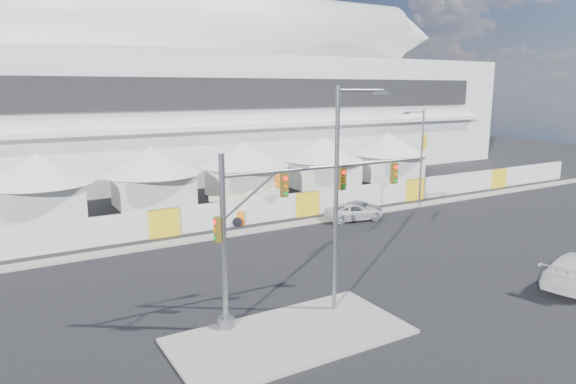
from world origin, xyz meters
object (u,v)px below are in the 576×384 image
streetlight_median (341,184)px  boom_lift (227,211)px  pickup_curb (354,212)px  traffic_mast (269,226)px  streetlight_curb (420,151)px  lot_car_b (466,179)px  sedan_silver (359,209)px

streetlight_median → boom_lift: size_ratio=1.37×
pickup_curb → traffic_mast: size_ratio=0.45×
boom_lift → traffic_mast: bearing=-92.2°
pickup_curb → streetlight_curb: 9.13m
pickup_curb → lot_car_b: 20.27m
pickup_curb → lot_car_b: lot_car_b is taller
streetlight_median → traffic_mast: bearing=165.8°
sedan_silver → pickup_curb: bearing=104.8°
pickup_curb → traffic_mast: (-14.47, -12.40, 3.73)m
boom_lift → sedan_silver: bearing=-4.7°
sedan_silver → pickup_curb: 0.94m
sedan_silver → pickup_curb: (-0.84, -0.41, -0.07)m
sedan_silver → boom_lift: 10.72m
traffic_mast → streetlight_median: bearing=-14.2°
sedan_silver → traffic_mast: traffic_mast is taller
lot_car_b → traffic_mast: size_ratio=0.42×
pickup_curb → traffic_mast: bearing=140.2°
pickup_curb → streetlight_median: bearing=149.4°
lot_car_b → streetlight_curb: 13.04m
pickup_curb → sedan_silver: bearing=-54.1°
traffic_mast → streetlight_median: streetlight_median is taller
lot_car_b → streetlight_median: 36.37m
traffic_mast → streetlight_curb: size_ratio=1.22×
sedan_silver → boom_lift: (-10.06, 3.69, 0.26)m
sedan_silver → traffic_mast: (-15.31, -12.81, 3.65)m
pickup_curb → streetlight_curb: (7.98, 1.10, 4.30)m
sedan_silver → streetlight_curb: (7.14, 0.69, 4.23)m
boom_lift → streetlight_median: bearing=-81.1°
streetlight_median → sedan_silver: bearing=48.6°
traffic_mast → sedan_silver: bearing=39.9°
pickup_curb → lot_car_b: bearing=-64.5°
sedan_silver → traffic_mast: size_ratio=0.41×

